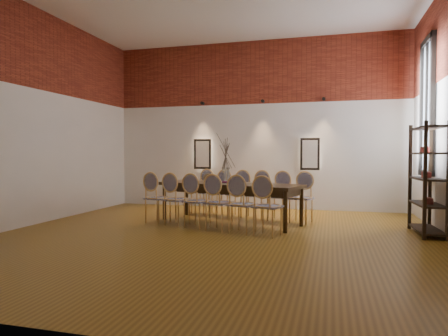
% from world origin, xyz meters
% --- Properties ---
extents(floor, '(7.00, 7.00, 0.02)m').
position_xyz_m(floor, '(0.00, 0.00, -0.01)').
color(floor, brown).
rests_on(floor, ground).
extents(wall_back, '(7.00, 0.10, 4.00)m').
position_xyz_m(wall_back, '(0.00, 3.55, 2.00)').
color(wall_back, silver).
rests_on(wall_back, ground).
extents(wall_front, '(7.00, 0.10, 4.00)m').
position_xyz_m(wall_front, '(0.00, -3.55, 2.00)').
color(wall_front, silver).
rests_on(wall_front, ground).
extents(wall_left, '(0.10, 7.00, 4.00)m').
position_xyz_m(wall_left, '(-3.55, 0.00, 2.00)').
color(wall_left, silver).
rests_on(wall_left, ground).
extents(brick_band_back, '(7.00, 0.02, 1.50)m').
position_xyz_m(brick_band_back, '(0.00, 3.48, 3.25)').
color(brick_band_back, maroon).
rests_on(brick_band_back, ground).
extents(brick_band_left, '(0.02, 7.00, 1.50)m').
position_xyz_m(brick_band_left, '(-3.48, 0.00, 3.25)').
color(brick_band_left, maroon).
rests_on(brick_band_left, ground).
extents(niche_left, '(0.36, 0.06, 0.66)m').
position_xyz_m(niche_left, '(-1.30, 3.45, 1.30)').
color(niche_left, '#FFEAC6').
rests_on(niche_left, wall_back).
extents(niche_right, '(0.36, 0.06, 0.66)m').
position_xyz_m(niche_right, '(1.30, 3.45, 1.30)').
color(niche_right, '#FFEAC6').
rests_on(niche_right, wall_back).
extents(spot_fixture_left, '(0.08, 0.10, 0.08)m').
position_xyz_m(spot_fixture_left, '(-1.30, 3.42, 2.55)').
color(spot_fixture_left, black).
rests_on(spot_fixture_left, wall_back).
extents(spot_fixture_mid, '(0.08, 0.10, 0.08)m').
position_xyz_m(spot_fixture_mid, '(0.20, 3.42, 2.55)').
color(spot_fixture_mid, black).
rests_on(spot_fixture_mid, wall_back).
extents(spot_fixture_right, '(0.08, 0.10, 0.08)m').
position_xyz_m(spot_fixture_right, '(1.60, 3.42, 2.55)').
color(spot_fixture_right, black).
rests_on(spot_fixture_right, wall_back).
extents(window_glass, '(0.02, 0.78, 2.38)m').
position_xyz_m(window_glass, '(3.46, 2.00, 2.15)').
color(window_glass, silver).
rests_on(window_glass, wall_right).
extents(window_frame, '(0.08, 0.90, 2.50)m').
position_xyz_m(window_frame, '(3.44, 2.00, 2.15)').
color(window_frame, black).
rests_on(window_frame, wall_right).
extents(window_mullion, '(0.06, 0.06, 2.40)m').
position_xyz_m(window_mullion, '(3.44, 2.00, 2.15)').
color(window_mullion, black).
rests_on(window_mullion, wall_right).
extents(dining_table, '(2.89, 1.64, 0.75)m').
position_xyz_m(dining_table, '(-0.08, 1.32, 0.38)').
color(dining_table, '#36210C').
rests_on(dining_table, floor).
extents(chair_near_a, '(0.55, 0.55, 0.94)m').
position_xyz_m(chair_near_a, '(-1.38, 0.97, 0.47)').
color(chair_near_a, tan).
rests_on(chair_near_a, floor).
extents(chair_near_b, '(0.55, 0.55, 0.94)m').
position_xyz_m(chair_near_b, '(-0.94, 0.83, 0.47)').
color(chair_near_b, tan).
rests_on(chair_near_b, floor).
extents(chair_near_c, '(0.55, 0.55, 0.94)m').
position_xyz_m(chair_near_c, '(-0.51, 0.70, 0.47)').
color(chair_near_c, tan).
rests_on(chair_near_c, floor).
extents(chair_near_d, '(0.55, 0.55, 0.94)m').
position_xyz_m(chair_near_d, '(-0.07, 0.57, 0.47)').
color(chair_near_d, tan).
rests_on(chair_near_d, floor).
extents(chair_near_e, '(0.55, 0.55, 0.94)m').
position_xyz_m(chair_near_e, '(0.37, 0.43, 0.47)').
color(chair_near_e, tan).
rests_on(chair_near_e, floor).
extents(chair_near_f, '(0.55, 0.55, 0.94)m').
position_xyz_m(chair_near_f, '(0.81, 0.30, 0.47)').
color(chair_near_f, tan).
rests_on(chair_near_f, floor).
extents(chair_far_a, '(0.55, 0.55, 0.94)m').
position_xyz_m(chair_far_a, '(-0.96, 2.35, 0.47)').
color(chair_far_a, tan).
rests_on(chair_far_a, floor).
extents(chair_far_b, '(0.55, 0.55, 0.94)m').
position_xyz_m(chair_far_b, '(-0.52, 2.21, 0.47)').
color(chair_far_b, tan).
rests_on(chair_far_b, floor).
extents(chair_far_c, '(0.55, 0.55, 0.94)m').
position_xyz_m(chair_far_c, '(-0.09, 2.08, 0.47)').
color(chair_far_c, tan).
rests_on(chair_far_c, floor).
extents(chair_far_d, '(0.55, 0.55, 0.94)m').
position_xyz_m(chair_far_d, '(0.35, 1.95, 0.47)').
color(chair_far_d, tan).
rests_on(chair_far_d, floor).
extents(chair_far_e, '(0.55, 0.55, 0.94)m').
position_xyz_m(chair_far_e, '(0.79, 1.81, 0.47)').
color(chair_far_e, tan).
rests_on(chair_far_e, floor).
extents(chair_far_f, '(0.55, 0.55, 0.94)m').
position_xyz_m(chair_far_f, '(1.23, 1.68, 0.47)').
color(chair_far_f, tan).
rests_on(chair_far_f, floor).
extents(vase, '(0.14, 0.14, 0.30)m').
position_xyz_m(vase, '(-0.16, 1.35, 0.90)').
color(vase, silver).
rests_on(vase, dining_table).
extents(dried_branches, '(0.50, 0.50, 0.70)m').
position_xyz_m(dried_branches, '(-0.16, 1.35, 1.35)').
color(dried_branches, '#4A3F31').
rests_on(dried_branches, vase).
extents(bowl, '(0.24, 0.24, 0.18)m').
position_xyz_m(bowl, '(-0.50, 1.40, 0.84)').
color(bowl, brown).
rests_on(bowl, dining_table).
extents(book, '(0.30, 0.25, 0.03)m').
position_xyz_m(book, '(-0.10, 1.46, 0.77)').
color(book, '#7C124F').
rests_on(book, dining_table).
extents(shelving_rack, '(0.43, 1.02, 1.80)m').
position_xyz_m(shelving_rack, '(3.28, 1.09, 0.90)').
color(shelving_rack, black).
rests_on(shelving_rack, floor).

